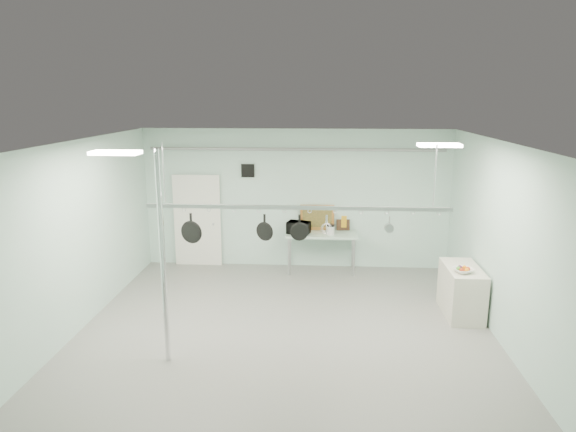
# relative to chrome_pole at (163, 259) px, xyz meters

# --- Properties ---
(floor) EXTENTS (8.00, 8.00, 0.00)m
(floor) POSITION_rel_chrome_pole_xyz_m (1.70, 0.60, -1.60)
(floor) COLOR gray
(floor) RESTS_ON ground
(ceiling) EXTENTS (7.00, 8.00, 0.02)m
(ceiling) POSITION_rel_chrome_pole_xyz_m (1.70, 0.60, 1.59)
(ceiling) COLOR silver
(ceiling) RESTS_ON back_wall
(back_wall) EXTENTS (7.00, 0.02, 3.20)m
(back_wall) POSITION_rel_chrome_pole_xyz_m (1.70, 4.59, 0.00)
(back_wall) COLOR #A5C6BC
(back_wall) RESTS_ON floor
(right_wall) EXTENTS (0.02, 8.00, 3.20)m
(right_wall) POSITION_rel_chrome_pole_xyz_m (5.19, 0.60, 0.00)
(right_wall) COLOR #A5C6BC
(right_wall) RESTS_ON floor
(door) EXTENTS (1.10, 0.10, 2.20)m
(door) POSITION_rel_chrome_pole_xyz_m (-0.60, 4.54, -0.55)
(door) COLOR silver
(door) RESTS_ON floor
(wall_vent) EXTENTS (0.30, 0.04, 0.30)m
(wall_vent) POSITION_rel_chrome_pole_xyz_m (0.60, 4.57, 0.65)
(wall_vent) COLOR black
(wall_vent) RESTS_ON back_wall
(conduit_pipe) EXTENTS (6.60, 0.07, 0.07)m
(conduit_pipe) POSITION_rel_chrome_pole_xyz_m (1.70, 4.50, 1.15)
(conduit_pipe) COLOR gray
(conduit_pipe) RESTS_ON back_wall
(chrome_pole) EXTENTS (0.08, 0.08, 3.20)m
(chrome_pole) POSITION_rel_chrome_pole_xyz_m (0.00, 0.00, 0.00)
(chrome_pole) COLOR silver
(chrome_pole) RESTS_ON floor
(prep_table) EXTENTS (1.60, 0.70, 0.91)m
(prep_table) POSITION_rel_chrome_pole_xyz_m (2.30, 4.20, -0.77)
(prep_table) COLOR #A3C0B2
(prep_table) RESTS_ON floor
(side_cabinet) EXTENTS (0.60, 1.20, 0.90)m
(side_cabinet) POSITION_rel_chrome_pole_xyz_m (4.85, 2.00, -1.15)
(side_cabinet) COLOR beige
(side_cabinet) RESTS_ON floor
(pot_rack) EXTENTS (4.80, 0.06, 1.00)m
(pot_rack) POSITION_rel_chrome_pole_xyz_m (1.90, 0.90, 0.63)
(pot_rack) COLOR #B7B7BC
(pot_rack) RESTS_ON ceiling
(light_panel_left) EXTENTS (0.65, 0.30, 0.05)m
(light_panel_left) POSITION_rel_chrome_pole_xyz_m (-0.50, -0.20, 1.56)
(light_panel_left) COLOR white
(light_panel_left) RESTS_ON ceiling
(light_panel_right) EXTENTS (0.65, 0.30, 0.05)m
(light_panel_right) POSITION_rel_chrome_pole_xyz_m (4.10, 1.20, 1.56)
(light_panel_right) COLOR white
(light_panel_right) RESTS_ON ceiling
(microwave) EXTENTS (0.56, 0.45, 0.27)m
(microwave) POSITION_rel_chrome_pole_xyz_m (1.79, 4.14, -0.56)
(microwave) COLOR black
(microwave) RESTS_ON prep_table
(coffee_canister) EXTENTS (0.18, 0.18, 0.19)m
(coffee_canister) POSITION_rel_chrome_pole_xyz_m (2.50, 4.09, -0.60)
(coffee_canister) COLOR silver
(coffee_canister) RESTS_ON prep_table
(painting_large) EXTENTS (0.78, 0.15, 0.58)m
(painting_large) POSITION_rel_chrome_pole_xyz_m (2.19, 4.50, -0.41)
(painting_large) COLOR #BC7132
(painting_large) RESTS_ON prep_table
(painting_small) EXTENTS (0.30, 0.10, 0.25)m
(painting_small) POSITION_rel_chrome_pole_xyz_m (2.79, 4.50, -0.57)
(painting_small) COLOR black
(painting_small) RESTS_ON prep_table
(fruit_bowl) EXTENTS (0.42, 0.42, 0.08)m
(fruit_bowl) POSITION_rel_chrome_pole_xyz_m (4.77, 1.72, -0.66)
(fruit_bowl) COLOR white
(fruit_bowl) RESTS_ON side_cabinet
(skillet_left) EXTENTS (0.37, 0.16, 0.51)m
(skillet_left) POSITION_rel_chrome_pole_xyz_m (0.20, 0.90, 0.23)
(skillet_left) COLOR black
(skillet_left) RESTS_ON pot_rack
(skillet_mid) EXTENTS (0.30, 0.18, 0.42)m
(skillet_mid) POSITION_rel_chrome_pole_xyz_m (1.39, 0.90, 0.27)
(skillet_mid) COLOR black
(skillet_mid) RESTS_ON pot_rack
(skillet_right) EXTENTS (0.30, 0.10, 0.41)m
(skillet_right) POSITION_rel_chrome_pole_xyz_m (1.94, 0.90, 0.28)
(skillet_right) COLOR black
(skillet_right) RESTS_ON pot_rack
(whisk) EXTENTS (0.22, 0.22, 0.33)m
(whisk) POSITION_rel_chrome_pole_xyz_m (2.37, 0.90, 0.32)
(whisk) COLOR silver
(whisk) RESTS_ON pot_rack
(grater) EXTENTS (0.08, 0.03, 0.21)m
(grater) POSITION_rel_chrome_pole_xyz_m (2.64, 0.90, 0.38)
(grater) COLOR gold
(grater) RESTS_ON pot_rack
(saucepan) EXTENTS (0.16, 0.12, 0.26)m
(saucepan) POSITION_rel_chrome_pole_xyz_m (3.35, 0.90, 0.35)
(saucepan) COLOR #BBBCC0
(saucepan) RESTS_ON pot_rack
(fruit_cluster) EXTENTS (0.24, 0.24, 0.09)m
(fruit_cluster) POSITION_rel_chrome_pole_xyz_m (4.77, 1.72, -0.62)
(fruit_cluster) COLOR #B12F10
(fruit_cluster) RESTS_ON fruit_bowl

